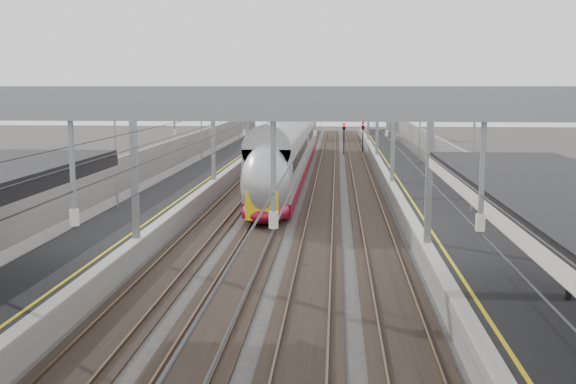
# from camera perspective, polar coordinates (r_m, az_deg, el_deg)

# --- Properties ---
(platform_left) EXTENTS (4.00, 120.00, 1.00)m
(platform_left) POSITION_cam_1_polar(r_m,az_deg,el_deg) (54.87, -7.10, 0.86)
(platform_left) COLOR black
(platform_left) RESTS_ON ground
(platform_right) EXTENTS (4.00, 120.00, 1.00)m
(platform_right) POSITION_cam_1_polar(r_m,az_deg,el_deg) (54.16, 9.77, 0.71)
(platform_right) COLOR black
(platform_right) RESTS_ON ground
(tracks) EXTENTS (11.40, 140.00, 0.20)m
(tracks) POSITION_cam_1_polar(r_m,az_deg,el_deg) (53.98, 1.28, 0.32)
(tracks) COLOR black
(tracks) RESTS_ON ground
(overhead_line) EXTENTS (13.00, 140.00, 6.60)m
(overhead_line) POSITION_cam_1_polar(r_m,az_deg,el_deg) (60.08, 1.59, 6.97)
(overhead_line) COLOR gray
(overhead_line) RESTS_ON platform_left
(overbridge) EXTENTS (22.00, 2.20, 6.90)m
(overbridge) POSITION_cam_1_polar(r_m,az_deg,el_deg) (108.45, 2.63, 7.14)
(overbridge) COLOR slate
(overbridge) RESTS_ON ground
(wall_left) EXTENTS (0.30, 120.00, 3.20)m
(wall_left) POSITION_cam_1_polar(r_m,az_deg,el_deg) (55.43, -10.37, 2.01)
(wall_left) COLOR slate
(wall_left) RESTS_ON ground
(wall_right) EXTENTS (0.30, 120.00, 3.20)m
(wall_right) POSITION_cam_1_polar(r_m,az_deg,el_deg) (54.45, 13.15, 1.82)
(wall_right) COLOR slate
(wall_right) RESTS_ON ground
(train) EXTENTS (2.78, 50.59, 4.39)m
(train) POSITION_cam_1_polar(r_m,az_deg,el_deg) (61.21, 0.20, 3.25)
(train) COLOR maroon
(train) RESTS_ON ground
(signal_green) EXTENTS (0.32, 0.32, 3.48)m
(signal_green) POSITION_cam_1_polar(r_m,az_deg,el_deg) (80.56, -1.55, 4.67)
(signal_green) COLOR black
(signal_green) RESTS_ON ground
(signal_red_near) EXTENTS (0.32, 0.32, 3.48)m
(signal_red_near) POSITION_cam_1_polar(r_m,az_deg,el_deg) (81.35, 4.44, 4.68)
(signal_red_near) COLOR black
(signal_red_near) RESTS_ON ground
(signal_red_far) EXTENTS (0.32, 0.32, 3.48)m
(signal_red_far) POSITION_cam_1_polar(r_m,az_deg,el_deg) (83.57, 5.94, 4.76)
(signal_red_far) COLOR black
(signal_red_far) RESTS_ON ground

